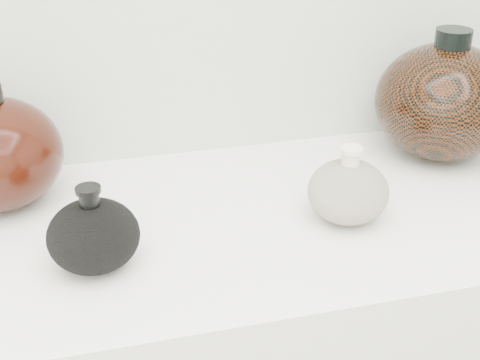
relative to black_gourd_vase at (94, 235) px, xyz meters
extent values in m
cube|color=silver|center=(0.16, 0.08, -0.06)|extent=(1.20, 0.50, 0.03)
ellipsoid|color=black|center=(0.00, 0.00, 0.00)|extent=(0.15, 0.15, 0.10)
cylinder|color=black|center=(0.00, 0.00, 0.05)|extent=(0.03, 0.03, 0.03)
cylinder|color=black|center=(0.00, 0.00, 0.07)|extent=(0.04, 0.04, 0.01)
ellipsoid|color=beige|center=(0.38, 0.03, 0.00)|extent=(0.15, 0.15, 0.10)
cylinder|color=beige|center=(0.38, 0.03, 0.05)|extent=(0.03, 0.03, 0.03)
cylinder|color=beige|center=(0.38, 0.03, 0.07)|extent=(0.04, 0.04, 0.01)
ellipsoid|color=black|center=(0.63, 0.20, 0.05)|extent=(0.28, 0.28, 0.21)
cylinder|color=black|center=(0.63, 0.20, 0.16)|extent=(0.07, 0.07, 0.04)
camera|label=1|loc=(0.00, -0.78, 0.48)|focal=50.00mm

